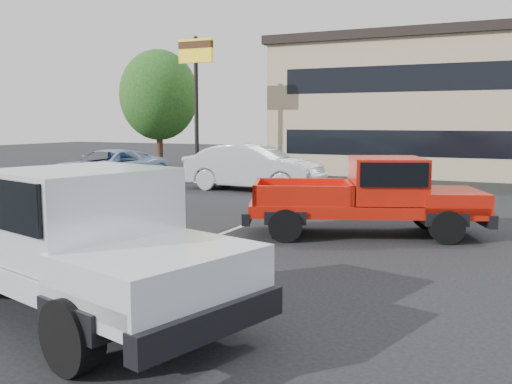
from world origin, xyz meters
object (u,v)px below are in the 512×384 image
(motel_sign, at_px, (196,69))
(blue_suv, at_px, (108,168))
(red_pickup, at_px, (379,193))
(silver_pickup, at_px, (71,234))
(silver_sedan, at_px, (253,167))
(tree_left, at_px, (159,95))

(motel_sign, xyz_separation_m, blue_suv, (-1.24, -4.41, -3.97))
(red_pickup, relative_size, blue_suv, 1.09)
(silver_pickup, xyz_separation_m, silver_sedan, (-3.56, 12.82, -0.24))
(motel_sign, height_order, tree_left, tree_left)
(tree_left, height_order, silver_sedan, tree_left)
(motel_sign, bearing_deg, tree_left, 143.13)
(tree_left, relative_size, blue_suv, 1.22)
(tree_left, distance_m, blue_suv, 8.47)
(red_pickup, distance_m, blue_suv, 12.39)
(silver_sedan, relative_size, blue_suv, 1.01)
(silver_pickup, distance_m, silver_sedan, 13.31)
(red_pickup, bearing_deg, silver_sedan, 112.03)
(blue_suv, bearing_deg, red_pickup, -18.14)
(motel_sign, distance_m, tree_left, 5.08)
(tree_left, bearing_deg, silver_sedan, -37.20)
(red_pickup, bearing_deg, tree_left, 117.01)
(blue_suv, bearing_deg, silver_sedan, 17.09)
(tree_left, relative_size, silver_pickup, 1.00)
(motel_sign, relative_size, blue_suv, 1.22)
(silver_pickup, distance_m, blue_suv, 14.80)
(silver_pickup, bearing_deg, silver_sedan, 121.07)
(motel_sign, distance_m, blue_suv, 6.06)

